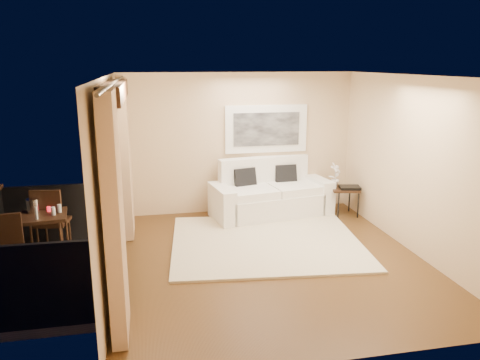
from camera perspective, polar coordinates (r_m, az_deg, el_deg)
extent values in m
plane|color=#573819|center=(7.13, 3.79, -9.69)|extent=(5.00, 5.00, 0.00)
plane|color=white|center=(6.52, 4.18, 12.54)|extent=(5.00, 5.00, 0.00)
plane|color=#D5B78F|center=(9.09, -0.18, 4.49)|extent=(4.50, 0.00, 4.50)
plane|color=#D5B78F|center=(4.44, 12.52, -6.39)|extent=(4.50, 0.00, 4.50)
plane|color=#D5B78F|center=(7.60, 20.58, 1.64)|extent=(0.00, 5.00, 5.00)
plane|color=#D5B78F|center=(8.30, -14.73, 3.08)|extent=(0.00, 2.70, 2.70)
plane|color=#D5B78F|center=(4.72, -17.03, -5.43)|extent=(0.00, 2.70, 2.70)
plane|color=#D5B78F|center=(6.32, -16.29, 10.61)|extent=(0.00, 2.40, 2.40)
cube|color=black|center=(6.31, -15.17, 10.40)|extent=(0.28, 2.40, 0.22)
cube|color=#605B56|center=(7.09, -22.20, -11.49)|extent=(1.80, 2.60, 0.12)
cube|color=black|center=(8.05, -20.97, -4.00)|extent=(1.80, 0.06, 1.00)
cube|color=black|center=(5.73, -25.03, -11.82)|extent=(1.80, 0.06, 1.00)
cube|color=#D4AB82|center=(8.00, -13.82, 2.51)|extent=(0.16, 0.75, 2.62)
cube|color=#D4AB82|center=(5.00, -15.10, -4.55)|extent=(0.16, 0.75, 2.62)
cylinder|color=#4C473F|center=(6.30, -15.05, 11.41)|extent=(0.04, 4.80, 0.04)
cube|color=white|center=(9.14, 3.22, 6.23)|extent=(1.62, 0.05, 0.92)
cube|color=black|center=(9.10, 3.28, 6.20)|extent=(1.30, 0.02, 0.64)
cube|color=beige|center=(7.74, 3.20, -7.54)|extent=(3.28, 2.93, 0.04)
cube|color=white|center=(9.02, 3.81, -2.98)|extent=(1.96, 1.25, 0.45)
cube|color=white|center=(9.23, 2.89, 0.15)|extent=(1.84, 0.53, 0.88)
cube|color=white|center=(8.63, -2.22, -3.00)|extent=(0.41, 1.00, 0.67)
cube|color=white|center=(9.43, 9.36, -1.68)|extent=(0.41, 1.00, 0.67)
cube|color=white|center=(8.73, 1.30, -1.46)|extent=(0.99, 0.99, 0.15)
cube|color=white|center=(9.09, 6.46, -0.92)|extent=(0.99, 0.99, 0.15)
cube|color=black|center=(8.90, 0.65, 0.07)|extent=(0.46, 0.30, 0.44)
cube|color=black|center=(9.24, 5.61, 0.53)|extent=(0.44, 0.22, 0.44)
cube|color=black|center=(9.16, 12.66, -1.05)|extent=(0.59, 0.59, 0.04)
cylinder|color=black|center=(8.98, 11.90, -3.13)|extent=(0.03, 0.03, 0.51)
cylinder|color=black|center=(9.15, 14.21, -2.95)|extent=(0.03, 0.03, 0.51)
cylinder|color=black|center=(9.34, 10.95, -2.42)|extent=(0.03, 0.03, 0.51)
cylinder|color=black|center=(9.49, 13.19, -2.26)|extent=(0.03, 0.03, 0.51)
cube|color=black|center=(9.11, 13.24, -0.89)|extent=(0.43, 0.35, 0.05)
imported|color=white|center=(9.16, 11.54, 0.63)|extent=(0.30, 0.27, 0.47)
cube|color=black|center=(7.35, -22.85, -4.08)|extent=(0.70, 0.70, 0.05)
cylinder|color=black|center=(7.29, -24.94, -7.58)|extent=(0.04, 0.04, 0.69)
cylinder|color=black|center=(7.18, -20.93, -7.49)|extent=(0.04, 0.04, 0.69)
cylinder|color=black|center=(7.76, -24.10, -6.20)|extent=(0.04, 0.04, 0.69)
cylinder|color=black|center=(7.65, -20.33, -6.09)|extent=(0.04, 0.04, 0.69)
cube|color=black|center=(7.82, -21.86, -4.75)|extent=(0.51, 0.51, 0.05)
cube|color=black|center=(7.55, -22.54, -3.32)|extent=(0.45, 0.12, 0.59)
cylinder|color=black|center=(8.00, -20.03, -6.06)|extent=(0.03, 0.03, 0.46)
cylinder|color=black|center=(8.12, -22.50, -6.00)|extent=(0.03, 0.03, 0.46)
cylinder|color=black|center=(7.68, -20.82, -6.99)|extent=(0.03, 0.03, 0.46)
cylinder|color=black|center=(7.80, -23.39, -6.91)|extent=(0.03, 0.03, 0.46)
cube|color=black|center=(6.88, -26.60, -8.22)|extent=(0.45, 0.45, 0.05)
cube|color=black|center=(6.97, -26.62, -5.81)|extent=(0.41, 0.10, 0.53)
cylinder|color=black|center=(6.79, -25.18, -10.44)|extent=(0.03, 0.03, 0.42)
cylinder|color=black|center=(7.09, -24.89, -9.36)|extent=(0.03, 0.03, 0.42)
cylinder|color=silver|center=(7.48, -23.93, -2.87)|extent=(0.18, 0.18, 0.20)
cylinder|color=red|center=(7.44, -22.28, -3.30)|extent=(0.06, 0.06, 0.07)
cylinder|color=white|center=(7.14, -23.59, -3.71)|extent=(0.04, 0.04, 0.18)
cylinder|color=white|center=(7.24, -21.81, -3.53)|extent=(0.06, 0.06, 0.12)
cylinder|color=silver|center=(7.34, -21.16, -3.25)|extent=(0.06, 0.06, 0.12)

